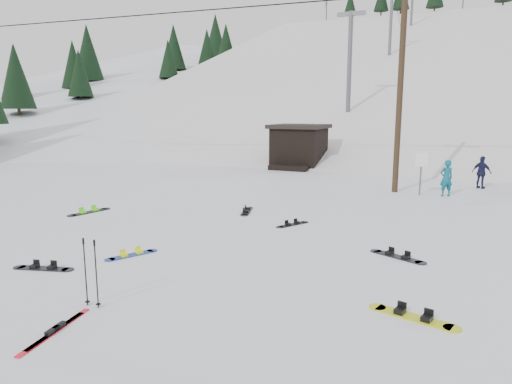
% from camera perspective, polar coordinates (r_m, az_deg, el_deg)
% --- Properties ---
extents(ground, '(200.00, 200.00, 0.00)m').
position_cam_1_polar(ground, '(9.27, -8.37, -13.10)').
color(ground, white).
rests_on(ground, ground).
extents(ski_slope, '(60.00, 85.24, 65.97)m').
position_cam_1_polar(ski_slope, '(64.23, 19.52, -4.50)').
color(ski_slope, silver).
rests_on(ski_slope, ground).
extents(ridge_left, '(47.54, 95.03, 58.38)m').
position_cam_1_polar(ridge_left, '(70.05, -11.77, -2.09)').
color(ridge_left, white).
rests_on(ridge_left, ground).
extents(treeline_left, '(20.00, 64.00, 10.00)m').
position_cam_1_polar(treeline_left, '(61.07, -15.06, 6.43)').
color(treeline_left, black).
rests_on(treeline_left, ground).
extents(treeline_crest, '(50.00, 6.00, 10.00)m').
position_cam_1_polar(treeline_crest, '(93.31, 21.68, 7.24)').
color(treeline_crest, black).
rests_on(treeline_crest, ski_slope).
extents(utility_pole, '(2.00, 0.26, 9.00)m').
position_cam_1_polar(utility_pole, '(21.32, 17.59, 12.51)').
color(utility_pole, '#3A2819').
rests_on(utility_pole, ground).
extents(trail_sign, '(0.50, 0.09, 1.85)m').
position_cam_1_polar(trail_sign, '(20.89, 19.94, 3.07)').
color(trail_sign, '#595B60').
rests_on(trail_sign, ground).
extents(lift_hut, '(3.40, 4.10, 2.75)m').
position_cam_1_polar(lift_hut, '(29.77, 5.39, 5.76)').
color(lift_hut, black).
rests_on(lift_hut, ground).
extents(lift_tower_near, '(2.20, 0.36, 8.00)m').
position_cam_1_polar(lift_tower_near, '(38.35, 11.65, 16.30)').
color(lift_tower_near, '#595B60').
rests_on(lift_tower_near, ski_slope).
extents(lift_tower_mid, '(2.20, 0.36, 8.00)m').
position_cam_1_polar(lift_tower_mid, '(58.76, 16.54, 20.30)').
color(lift_tower_mid, '#595B60').
rests_on(lift_tower_mid, ski_slope).
extents(hero_snowboard, '(0.76, 1.30, 0.10)m').
position_cam_1_polar(hero_snowboard, '(12.13, -15.28, -7.55)').
color(hero_snowboard, navy).
rests_on(hero_snowboard, ground).
extents(hero_skis, '(0.40, 1.73, 0.09)m').
position_cam_1_polar(hero_skis, '(8.63, -23.78, -15.52)').
color(hero_skis, red).
rests_on(hero_skis, ground).
extents(ski_poles, '(0.36, 0.10, 1.32)m').
position_cam_1_polar(ski_poles, '(9.15, -19.96, -9.40)').
color(ski_poles, black).
rests_on(ski_poles, ground).
extents(board_scatter_a, '(1.44, 0.62, 0.10)m').
position_cam_1_polar(board_scatter_a, '(11.84, -25.04, -8.59)').
color(board_scatter_a, black).
rests_on(board_scatter_a, ground).
extents(board_scatter_b, '(0.66, 1.47, 0.11)m').
position_cam_1_polar(board_scatter_b, '(16.62, -1.17, -2.38)').
color(board_scatter_b, black).
rests_on(board_scatter_b, ground).
extents(board_scatter_c, '(0.61, 1.69, 0.12)m').
position_cam_1_polar(board_scatter_c, '(17.56, -20.13, -2.32)').
color(board_scatter_c, black).
rests_on(board_scatter_c, ground).
extents(board_scatter_d, '(1.44, 0.79, 0.11)m').
position_cam_1_polar(board_scatter_d, '(12.11, 17.27, -7.68)').
color(board_scatter_d, black).
rests_on(board_scatter_d, ground).
extents(board_scatter_e, '(1.60, 0.64, 0.12)m').
position_cam_1_polar(board_scatter_e, '(8.86, 19.04, -14.50)').
color(board_scatter_e, yellow).
rests_on(board_scatter_e, ground).
extents(board_scatter_f, '(0.75, 1.19, 0.09)m').
position_cam_1_polar(board_scatter_f, '(14.77, 4.58, -4.03)').
color(board_scatter_f, black).
rests_on(board_scatter_f, ground).
extents(skier_teal, '(0.68, 0.61, 1.56)m').
position_cam_1_polar(skier_teal, '(21.12, 22.69, 1.61)').
color(skier_teal, '#0A576C').
rests_on(skier_teal, ground).
extents(skier_navy, '(0.97, 0.75, 1.53)m').
position_cam_1_polar(skier_navy, '(23.89, 26.37, 2.21)').
color(skier_navy, '#171A3B').
rests_on(skier_navy, ground).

